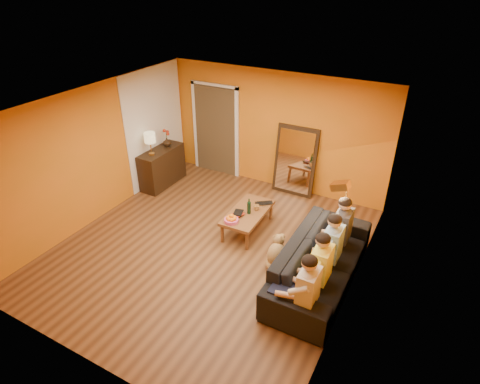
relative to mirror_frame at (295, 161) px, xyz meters
The scene contains 27 objects.
room_shell 2.39m from the mirror_frame, 103.68° to the right, with size 5.00×5.50×2.60m.
white_accent 3.21m from the mirror_frame, 163.83° to the right, with size 0.02×1.90×2.58m, color white.
doorway_recess 2.08m from the mirror_frame, behind, with size 1.06×0.30×2.10m, color #3F2D19.
door_jamb_left 2.64m from the mirror_frame, behind, with size 0.08×0.06×2.20m, color white.
door_jamb_right 1.51m from the mirror_frame, behind, with size 0.08×0.06×2.20m, color white.
door_header 2.46m from the mirror_frame, behind, with size 1.22×0.06×0.08m, color white.
mirror_frame is the anchor object (origin of this frame).
mirror_glass 0.04m from the mirror_frame, 90.00° to the right, with size 0.78×0.02×1.36m, color white.
sideboard 3.01m from the mirror_frame, 158.84° to the right, with size 0.44×1.18×0.85m, color black.
table_lamp 3.13m from the mirror_frame, 153.68° to the right, with size 0.24×0.24×0.51m, color beige, non-canonical shape.
sofa 2.92m from the mirror_frame, 59.91° to the right, with size 1.00×2.57×0.75m, color black.
coffee_table 1.90m from the mirror_frame, 96.53° to the right, with size 0.62×1.22×0.42m, color brown, non-canonical shape.
floor_lamp 2.35m from the mirror_frame, 48.82° to the right, with size 0.30×0.24×1.44m, color #BE8638, non-canonical shape.
dog 2.67m from the mirror_frame, 74.34° to the right, with size 0.32×0.50×0.59m, color #9C7B46, non-canonical shape.
person_far_left 3.84m from the mirror_frame, 65.72° to the right, with size 0.70×0.44×1.22m, color beige, non-canonical shape.
person_mid_left 3.35m from the mirror_frame, 61.84° to the right, with size 0.70×0.44×1.22m, color #F0E750, non-canonical shape.
person_mid_right 2.88m from the mirror_frame, 56.66° to the right, with size 0.70×0.44×1.22m, color #81A3C7, non-canonical shape.
person_far_right 2.44m from the mirror_frame, 49.53° to the right, with size 0.70×0.44×1.22m, color #37363B, non-canonical shape.
fruit_bowl 2.30m from the mirror_frame, 97.74° to the right, with size 0.26×0.26×0.16m, color #D74B82, non-canonical shape.
wine_bottle 1.88m from the mirror_frame, 94.84° to the right, with size 0.07×0.07×0.31m, color black.
tumbler 1.72m from the mirror_frame, 92.96° to the right, with size 0.11×0.11×0.10m, color #B27F3F.
laptop 1.50m from the mirror_frame, 91.07° to the right, with size 0.34×0.22×0.03m, color black.
book_lower 2.07m from the mirror_frame, 100.91° to the right, with size 0.16×0.22×0.02m, color black.
book_mid 2.06m from the mirror_frame, 100.68° to the right, with size 0.17×0.23×0.02m, color #A82913.
book_upper 2.08m from the mirror_frame, 100.85° to the right, with size 0.17×0.22×0.02m, color black.
vase 2.92m from the mirror_frame, 163.43° to the right, with size 0.19×0.19×0.20m, color black.
flowers 2.94m from the mirror_frame, 163.43° to the right, with size 0.17×0.17×0.42m, color #A82913, non-canonical shape.
Camera 1 is at (3.24, -4.82, 4.46)m, focal length 30.00 mm.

